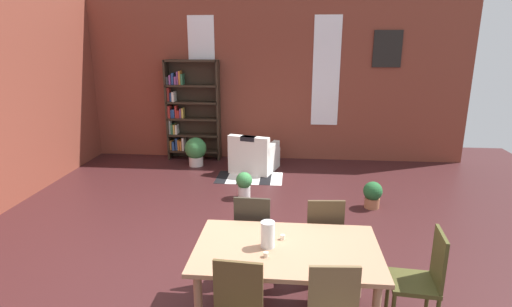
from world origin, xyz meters
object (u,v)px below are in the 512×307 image
Objects in this scene: dining_chair_far_left at (253,232)px; dining_chair_far_right at (323,235)px; vase_on_table at (268,234)px; potted_plant_corner at (244,184)px; dining_table at (287,256)px; dining_chair_head_right at (423,277)px; armchair_white at (254,157)px; potted_plant_by_shelf at (373,194)px; potted_plant_window at (196,150)px; bookshelf_tall at (189,111)px.

dining_chair_far_left is 0.75m from dining_chair_far_right.
vase_on_table is 0.55× the size of potted_plant_corner.
dining_chair_far_right is 2.52m from potted_plant_corner.
potted_plant_corner is (-1.12, 2.24, -0.27)m from dining_chair_far_right.
dining_table is 3.78× the size of potted_plant_corner.
vase_on_table is at bearing 179.72° from dining_chair_head_right.
armchair_white is 2.61m from potted_plant_by_shelf.
vase_on_table reaches higher than potted_plant_window.
bookshelf_tall is 4.27m from potted_plant_by_shelf.
bookshelf_tall is 3.57× the size of potted_plant_window.
dining_table is at bearing -117.12° from dining_chair_far_right.
bookshelf_tall is at bearing 111.14° from vase_on_table.
bookshelf_tall is (-3.36, 5.15, 0.53)m from dining_chair_head_right.
potted_plant_corner is (-0.02, -1.45, -0.04)m from armchair_white.
vase_on_table is (-0.17, -0.00, 0.20)m from dining_table.
potted_plant_by_shelf is (3.44, -2.40, -0.82)m from bookshelf_tall.
dining_table is 3.06m from potted_plant_by_shelf.
dining_chair_far_left is 4.79m from bookshelf_tall.
dining_chair_far_left reaches higher than dining_table.
potted_plant_corner is (-0.37, 2.24, -0.27)m from dining_chair_far_left.
dining_chair_far_left is (-0.37, 0.73, -0.15)m from dining_table.
armchair_white is at bearing 95.42° from dining_chair_far_left.
bookshelf_tall is (-2.16, 5.14, 0.39)m from dining_table.
bookshelf_tall reaches higher than potted_plant_window.
dining_table is 1.73× the size of dining_chair_far_left.
vase_on_table is 4.50m from armchair_white.
dining_table is 3.94× the size of potted_plant_by_shelf.
dining_chair_far_left is (-1.57, 0.74, 0.00)m from dining_chair_head_right.
dining_table is 1.67× the size of armchair_white.
dining_chair_head_right is 1.00× the size of dining_chair_far_right.
dining_table is 0.84m from dining_chair_far_right.
dining_chair_far_right is (0.75, 0.00, 0.00)m from dining_chair_far_left.
dining_chair_far_right is at bearing -114.09° from potted_plant_by_shelf.
dining_chair_head_right is (1.20, -0.01, -0.15)m from dining_table.
dining_table reaches higher than potted_plant_by_shelf.
dining_chair_far_right is (0.38, 0.74, -0.15)m from dining_table.
dining_chair_far_left is at bearing -80.59° from potted_plant_corner.
dining_table is 0.84m from dining_chair_far_left.
bookshelf_tall is 2.13× the size of armchair_white.
potted_plant_corner is (-1.94, 2.98, -0.27)m from dining_chair_head_right.
armchair_white reaches higher than potted_plant_corner.
potted_plant_corner is at bearing -56.84° from bookshelf_tall.
vase_on_table reaches higher than armchair_white.
dining_chair_head_right is at bearing -25.28° from dining_chair_far_left.
dining_chair_far_right reaches higher than armchair_white.
dining_chair_head_right and dining_chair_far_left have the same top height.
dining_chair_far_right is 4.53m from potted_plant_window.
potted_plant_window is (-1.19, 1.65, 0.08)m from potted_plant_corner.
vase_on_table is 0.57× the size of potted_plant_by_shelf.
dining_chair_far_left is 2.27× the size of potted_plant_by_shelf.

